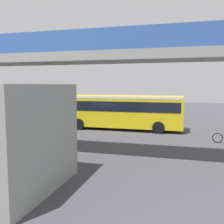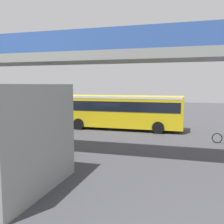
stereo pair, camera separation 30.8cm
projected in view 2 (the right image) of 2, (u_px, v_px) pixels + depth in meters
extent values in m
plane|color=#424247|center=(109.00, 129.00, 24.31)|extent=(80.00, 80.00, 0.00)
cube|color=yellow|center=(120.00, 111.00, 24.10)|extent=(11.50, 2.55, 2.86)
cube|color=black|center=(120.00, 106.00, 24.04)|extent=(11.04, 2.59, 0.90)
cube|color=white|center=(120.00, 97.00, 23.96)|extent=(11.27, 2.58, 0.20)
cube|color=black|center=(64.00, 106.00, 25.66)|extent=(0.04, 2.24, 1.20)
cylinder|color=black|center=(79.00, 124.00, 24.03)|extent=(1.04, 0.30, 1.04)
cylinder|color=black|center=(89.00, 120.00, 26.46)|extent=(1.04, 0.30, 1.04)
cylinder|color=black|center=(158.00, 128.00, 21.99)|extent=(1.04, 0.30, 1.04)
cylinder|color=black|center=(161.00, 123.00, 24.43)|extent=(1.04, 0.30, 1.04)
cube|color=silver|center=(12.00, 122.00, 21.44)|extent=(4.80, 1.95, 1.86)
cube|color=black|center=(11.00, 117.00, 21.40)|extent=(4.42, 1.98, 0.56)
cylinder|color=black|center=(4.00, 128.00, 22.89)|extent=(0.68, 0.22, 0.68)
cylinder|color=black|center=(21.00, 134.00, 20.15)|extent=(0.68, 0.22, 0.68)
cylinder|color=black|center=(35.00, 130.00, 22.01)|extent=(0.68, 0.22, 0.68)
torus|color=black|center=(217.00, 138.00, 18.48)|extent=(0.72, 0.06, 0.72)
cylinder|color=blue|center=(219.00, 131.00, 18.38)|extent=(0.02, 0.44, 0.02)
cylinder|color=#2D2D38|center=(23.00, 122.00, 25.94)|extent=(0.32, 0.32, 0.85)
cylinder|color=#3F3F47|center=(23.00, 114.00, 25.86)|extent=(0.38, 0.38, 0.70)
sphere|color=tan|center=(23.00, 110.00, 25.81)|extent=(0.22, 0.22, 0.22)
cylinder|color=slate|center=(93.00, 109.00, 29.48)|extent=(0.08, 0.08, 2.80)
cube|color=yellow|center=(93.00, 99.00, 29.37)|extent=(0.04, 0.60, 0.60)
cube|color=silver|center=(154.00, 127.00, 25.43)|extent=(2.00, 0.20, 0.01)
cube|color=silver|center=(115.00, 125.00, 26.53)|extent=(2.00, 0.20, 0.01)
cube|color=silver|center=(80.00, 124.00, 27.64)|extent=(2.00, 0.20, 0.01)
cube|color=gray|center=(63.00, 59.00, 14.97)|extent=(31.48, 2.60, 0.50)
cube|color=#3359A5|center=(72.00, 48.00, 16.08)|extent=(31.48, 0.08, 1.10)
cube|color=#3359A5|center=(52.00, 41.00, 13.70)|extent=(31.48, 0.08, 1.10)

